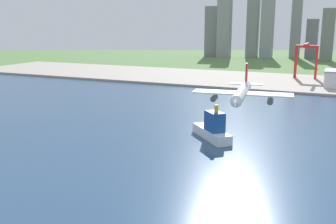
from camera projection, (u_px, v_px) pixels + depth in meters
name	position (u px, v px, depth m)	size (l,w,h in m)	color
ground_plane	(245.00, 120.00, 275.48)	(2400.00, 2400.00, 0.00)	#557C41
water_bay	(220.00, 143.00, 222.03)	(840.00, 360.00, 0.15)	#2D4C70
industrial_pier	(284.00, 82.00, 444.40)	(840.00, 140.00, 2.50)	#A8A094
airplane_landing	(242.00, 93.00, 128.17)	(33.35, 36.49, 11.62)	white
ferry_boat	(213.00, 129.00, 228.03)	(30.54, 31.27, 21.11)	white
port_crane_red	(307.00, 53.00, 458.42)	(25.47, 43.91, 41.52)	red
distant_skyline	(283.00, 27.00, 746.91)	(325.87, 71.59, 157.82)	slate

